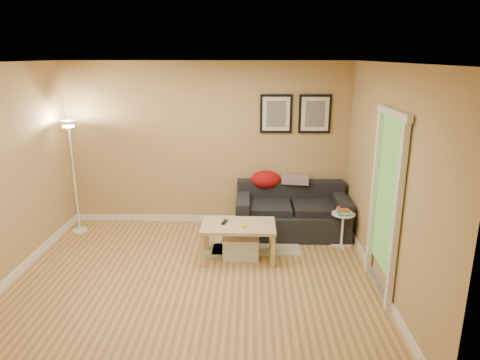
{
  "coord_description": "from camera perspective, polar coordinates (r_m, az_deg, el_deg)",
  "views": [
    {
      "loc": [
        0.7,
        -4.77,
        2.68
      ],
      "look_at": [
        0.55,
        0.85,
        1.05
      ],
      "focal_mm": 32.42,
      "sensor_mm": 36.0,
      "label": 1
    }
  ],
  "objects": [
    {
      "name": "book_stack",
      "position": [
        6.34,
        13.51,
        -3.98
      ],
      "size": [
        0.19,
        0.25,
        0.08
      ],
      "primitive_type": null,
      "rotation": [
        0.0,
        0.0,
        0.07
      ],
      "color": "teal",
      "rests_on": "side_table"
    },
    {
      "name": "coffee_table",
      "position": [
        5.93,
        -0.23,
        -8.07
      ],
      "size": [
        1.13,
        0.87,
        0.5
      ],
      "primitive_type": null,
      "rotation": [
        0.0,
        0.0,
        -0.3
      ],
      "color": "tan",
      "rests_on": "ground"
    },
    {
      "name": "wall_front",
      "position": [
        3.18,
        -11.56,
        -9.93
      ],
      "size": [
        4.5,
        0.0,
        4.5
      ],
      "primitive_type": "plane",
      "rotation": [
        -1.57,
        0.0,
        0.0
      ],
      "color": "tan",
      "rests_on": "ground"
    },
    {
      "name": "baseboard_right",
      "position": [
        5.66,
        17.53,
        -12.33
      ],
      "size": [
        0.02,
        4.0,
        0.1
      ],
      "primitive_type": "cube",
      "color": "white",
      "rests_on": "ground"
    },
    {
      "name": "sofa",
      "position": [
        6.74,
        6.82,
        -3.96
      ],
      "size": [
        1.7,
        0.9,
        0.75
      ],
      "primitive_type": null,
      "color": "black",
      "rests_on": "ground"
    },
    {
      "name": "wall_right",
      "position": [
        5.21,
        18.79,
        -0.1
      ],
      "size": [
        0.0,
        4.0,
        4.0
      ],
      "primitive_type": "plane",
      "rotation": [
        1.57,
        0.0,
        -1.57
      ],
      "color": "tan",
      "rests_on": "ground"
    },
    {
      "name": "framed_print_left",
      "position": [
        6.82,
        4.77,
        8.68
      ],
      "size": [
        0.5,
        0.04,
        0.6
      ],
      "primitive_type": null,
      "color": "black",
      "rests_on": "wall_back"
    },
    {
      "name": "wall_back",
      "position": [
        6.95,
        -4.29,
        4.65
      ],
      "size": [
        4.5,
        0.0,
        4.5
      ],
      "primitive_type": "plane",
      "rotation": [
        1.57,
        0.0,
        0.0
      ],
      "color": "tan",
      "rests_on": "ground"
    },
    {
      "name": "baseboard_back",
      "position": [
        7.29,
        -4.1,
        -5.03
      ],
      "size": [
        4.5,
        0.02,
        0.1
      ],
      "primitive_type": "cube",
      "color": "white",
      "rests_on": "ground"
    },
    {
      "name": "ceiling",
      "position": [
        4.83,
        -7.06,
        15.09
      ],
      "size": [
        4.5,
        4.5,
        0.0
      ],
      "primitive_type": "plane",
      "rotation": [
        3.14,
        0.0,
        0.0
      ],
      "color": "white",
      "rests_on": "wall_back"
    },
    {
      "name": "floor",
      "position": [
        5.52,
        -6.11,
        -12.99
      ],
      "size": [
        4.5,
        4.5,
        0.0
      ],
      "primitive_type": "plane",
      "color": "tan",
      "rests_on": "ground"
    },
    {
      "name": "red_throw",
      "position": [
        6.89,
        3.4,
        0.04
      ],
      "size": [
        0.48,
        0.36,
        0.28
      ],
      "primitive_type": null,
      "color": "#A7120F",
      "rests_on": "sofa"
    },
    {
      "name": "framed_print_right",
      "position": [
        6.88,
        9.82,
        8.57
      ],
      "size": [
        0.5,
        0.04,
        0.6
      ],
      "primitive_type": null,
      "color": "black",
      "rests_on": "wall_back"
    },
    {
      "name": "plaid_throw",
      "position": [
        6.91,
        7.31,
        0.05
      ],
      "size": [
        0.45,
        0.32,
        0.1
      ],
      "primitive_type": null,
      "rotation": [
        0.0,
        0.0,
        -0.14
      ],
      "color": "tan",
      "rests_on": "sofa"
    },
    {
      "name": "baseboard_left",
      "position": [
        6.19,
        -27.54,
        -10.94
      ],
      "size": [
        0.02,
        4.0,
        0.1
      ],
      "primitive_type": "cube",
      "color": "white",
      "rests_on": "ground"
    },
    {
      "name": "area_rug",
      "position": [
        6.48,
        2.14,
        -8.24
      ],
      "size": [
        1.25,
        0.85,
        0.01
      ],
      "primitive_type": "cube",
      "color": "beige",
      "rests_on": "ground"
    },
    {
      "name": "storage_bin",
      "position": [
        6.0,
        0.11,
        -8.78
      ],
      "size": [
        0.5,
        0.36,
        0.31
      ],
      "primitive_type": null,
      "color": "white",
      "rests_on": "ground"
    },
    {
      "name": "side_table",
      "position": [
        6.45,
        13.31,
        -6.41
      ],
      "size": [
        0.33,
        0.33,
        0.51
      ],
      "primitive_type": null,
      "color": "white",
      "rests_on": "ground"
    },
    {
      "name": "remote_control",
      "position": [
        5.88,
        -2.06,
        -5.56
      ],
      "size": [
        0.08,
        0.17,
        0.02
      ],
      "primitive_type": "cube",
      "rotation": [
        0.0,
        0.0,
        -0.23
      ],
      "color": "black",
      "rests_on": "coffee_table"
    },
    {
      "name": "green_runner",
      "position": [
        6.21,
        -1.29,
        -9.36
      ],
      "size": [
        0.7,
        0.5,
        0.01
      ],
      "primitive_type": "cube",
      "color": "#668C4C",
      "rests_on": "ground"
    },
    {
      "name": "doorway",
      "position": [
        5.13,
        18.45,
        -3.51
      ],
      "size": [
        0.12,
        1.01,
        2.13
      ],
      "primitive_type": null,
      "color": "white",
      "rests_on": "ground"
    },
    {
      "name": "floor_lamp",
      "position": [
        7.08,
        -20.95,
        -0.07
      ],
      "size": [
        0.23,
        0.23,
        1.76
      ],
      "primitive_type": null,
      "color": "white",
      "rests_on": "ground"
    },
    {
      "name": "tape_roll",
      "position": [
        5.73,
        0.49,
        -6.07
      ],
      "size": [
        0.07,
        0.07,
        0.03
      ],
      "primitive_type": "cylinder",
      "color": "yellow",
      "rests_on": "coffee_table"
    }
  ]
}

